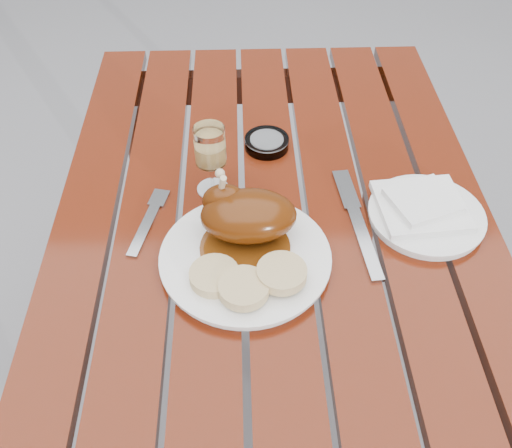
{
  "coord_description": "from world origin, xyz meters",
  "views": [
    {
      "loc": [
        -0.06,
        -0.74,
        1.49
      ],
      "look_at": [
        -0.03,
        -0.06,
        0.78
      ],
      "focal_mm": 40.0,
      "sensor_mm": 36.0,
      "label": 1
    }
  ],
  "objects_px": {
    "table": "(270,328)",
    "side_plate": "(426,216)",
    "dinner_plate": "(245,258)",
    "ashtray": "(267,143)",
    "wine_glass": "(211,161)"
  },
  "relations": [
    {
      "from": "table",
      "to": "wine_glass",
      "type": "height_order",
      "value": "wine_glass"
    },
    {
      "from": "ashtray",
      "to": "dinner_plate",
      "type": "bearing_deg",
      "value": -99.29
    },
    {
      "from": "dinner_plate",
      "to": "side_plate",
      "type": "height_order",
      "value": "dinner_plate"
    },
    {
      "from": "dinner_plate",
      "to": "ashtray",
      "type": "height_order",
      "value": "ashtray"
    },
    {
      "from": "table",
      "to": "dinner_plate",
      "type": "bearing_deg",
      "value": -115.09
    },
    {
      "from": "table",
      "to": "ashtray",
      "type": "xyz_separation_m",
      "value": [
        -0.0,
        0.19,
        0.39
      ]
    },
    {
      "from": "wine_glass",
      "to": "dinner_plate",
      "type": "bearing_deg",
      "value": -72.53
    },
    {
      "from": "side_plate",
      "to": "ashtray",
      "type": "bearing_deg",
      "value": 141.65
    },
    {
      "from": "dinner_plate",
      "to": "wine_glass",
      "type": "distance_m",
      "value": 0.2
    },
    {
      "from": "ashtray",
      "to": "table",
      "type": "bearing_deg",
      "value": -88.78
    },
    {
      "from": "table",
      "to": "side_plate",
      "type": "bearing_deg",
      "value": -5.5
    },
    {
      "from": "table",
      "to": "side_plate",
      "type": "distance_m",
      "value": 0.47
    },
    {
      "from": "dinner_plate",
      "to": "side_plate",
      "type": "bearing_deg",
      "value": 15.48
    },
    {
      "from": "wine_glass",
      "to": "side_plate",
      "type": "xyz_separation_m",
      "value": [
        0.39,
        -0.09,
        -0.06
      ]
    },
    {
      "from": "table",
      "to": "side_plate",
      "type": "relative_size",
      "value": 5.73
    }
  ]
}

